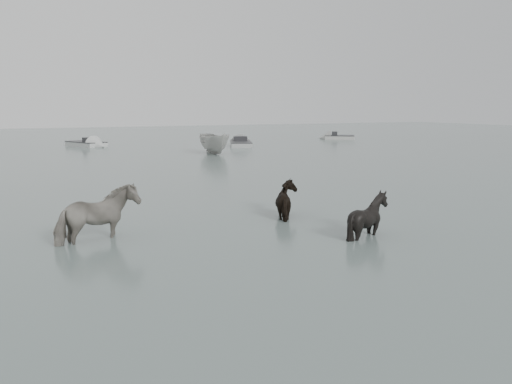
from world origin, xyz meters
The scene contains 8 objects.
ground centered at (0.00, 0.00, 0.00)m, with size 140.00×140.00×0.00m, color #556561.
pony_pinto centered at (-3.95, 1.48, 0.83)m, with size 0.89×1.96×1.65m, color black.
pony_dark centered at (1.55, 1.95, 0.68)m, with size 1.35×1.16×1.36m, color black.
pony_black centered at (2.22, -0.83, 0.73)m, with size 1.18×1.33×1.47m, color black.
boat_small centered at (6.39, 21.33, 0.78)m, with size 1.52×4.03×1.56m, color #ABABA6.
skiff_port centered at (10.60, 26.60, 0.38)m, with size 5.70×1.60×0.75m, color #9C9F9C, non-canonical shape.
skiff_mid centered at (-0.80, 31.67, 0.38)m, with size 5.24×1.60×0.75m, color #AFB2AF, non-canonical shape.
skiff_star centered at (22.69, 30.27, 0.38)m, with size 3.91×1.60×0.75m, color #A1A19D, non-canonical shape.
Camera 1 is at (-5.42, -10.60, 3.18)m, focal length 35.00 mm.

